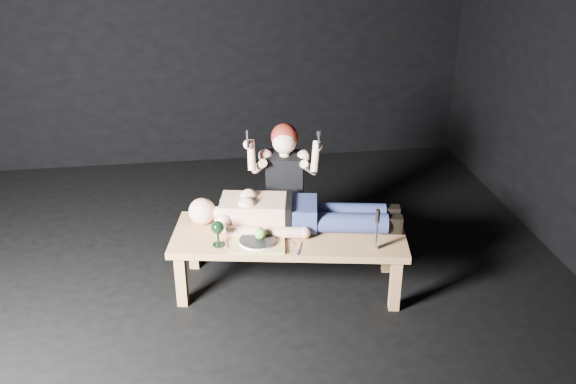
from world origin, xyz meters
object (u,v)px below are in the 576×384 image
object	(u,v)px
table	(289,260)
carving_knife	(377,230)
serving_tray	(258,243)
kneeling_woman	(285,187)
lying_man	(296,210)
goblet	(218,234)

from	to	relation	value
table	carving_knife	world-z (taller)	carving_knife
serving_tray	carving_knife	size ratio (longest dim) A/B	1.25
carving_knife	table	bearing A→B (deg)	161.76
table	kneeling_woman	xyz separation A→B (m)	(0.05, 0.52, 0.35)
table	carving_knife	size ratio (longest dim) A/B	5.55
serving_tray	lying_man	bearing A→B (deg)	38.13
lying_man	goblet	bearing A→B (deg)	-149.79
table	serving_tray	distance (m)	0.36
kneeling_woman	carving_knife	size ratio (longest dim) A/B	3.87
table	lying_man	xyz separation A→B (m)	(0.07, 0.11, 0.35)
lying_man	carving_knife	bearing A→B (deg)	-29.75
kneeling_woman	goblet	bearing A→B (deg)	-120.30
lying_man	serving_tray	bearing A→B (deg)	-131.79
lying_man	serving_tray	distance (m)	0.40
carving_knife	lying_man	bearing A→B (deg)	150.25
table	carving_knife	bearing A→B (deg)	-18.24
goblet	carving_knife	xyz separation A→B (m)	(1.05, -0.19, 0.06)
kneeling_woman	table	bearing A→B (deg)	-83.81
lying_man	kneeling_woman	bearing A→B (deg)	103.13
kneeling_woman	goblet	size ratio (longest dim) A/B	6.22
kneeling_woman	carving_knife	distance (m)	0.96
serving_tray	goblet	xyz separation A→B (m)	(-0.27, 0.03, 0.08)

